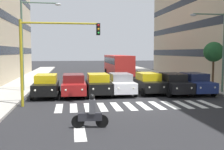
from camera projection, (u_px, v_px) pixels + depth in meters
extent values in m
plane|color=#262628|center=(137.00, 106.00, 17.67)|extent=(180.00, 180.00, 0.00)
cube|color=beige|center=(214.00, 17.00, 38.17)|extent=(9.71, 24.69, 16.81)
cube|color=black|center=(213.00, 53.00, 38.60)|extent=(9.75, 24.73, 0.90)
cube|color=black|center=(214.00, 29.00, 38.31)|extent=(9.75, 24.73, 0.90)
cube|color=black|center=(215.00, 4.00, 38.03)|extent=(9.75, 24.73, 0.90)
cube|color=silver|center=(208.00, 104.00, 18.41)|extent=(0.45, 2.80, 0.01)
cube|color=silver|center=(196.00, 104.00, 18.27)|extent=(0.45, 2.80, 0.01)
cube|color=silver|center=(183.00, 104.00, 18.14)|extent=(0.45, 2.80, 0.01)
cube|color=silver|center=(170.00, 105.00, 18.01)|extent=(0.45, 2.80, 0.01)
cube|color=silver|center=(157.00, 105.00, 17.87)|extent=(0.45, 2.80, 0.01)
cube|color=silver|center=(143.00, 106.00, 17.74)|extent=(0.45, 2.80, 0.01)
cube|color=silver|center=(130.00, 106.00, 17.61)|extent=(0.45, 2.80, 0.01)
cube|color=silver|center=(116.00, 106.00, 17.47)|extent=(0.45, 2.80, 0.01)
cube|color=silver|center=(102.00, 107.00, 17.34)|extent=(0.45, 2.80, 0.01)
cube|color=silver|center=(88.00, 107.00, 17.21)|extent=(0.45, 2.80, 0.01)
cube|color=silver|center=(74.00, 108.00, 17.07)|extent=(0.45, 2.80, 0.01)
cube|color=silver|center=(59.00, 108.00, 16.94)|extent=(0.45, 2.80, 0.01)
cube|color=silver|center=(80.00, 133.00, 11.68)|extent=(0.50, 2.20, 0.01)
cube|color=navy|center=(195.00, 85.00, 22.73)|extent=(1.80, 4.40, 0.80)
cube|color=#1D2547|center=(194.00, 77.00, 22.86)|extent=(1.58, 2.46, 0.60)
cylinder|color=black|center=(214.00, 92.00, 21.46)|extent=(0.22, 0.64, 0.64)
cylinder|color=black|center=(192.00, 93.00, 21.19)|extent=(0.22, 0.64, 0.64)
cylinder|color=black|center=(197.00, 87.00, 24.32)|extent=(0.22, 0.64, 0.64)
cylinder|color=black|center=(178.00, 88.00, 24.06)|extent=(0.22, 0.64, 0.64)
sphere|color=white|center=(215.00, 87.00, 20.69)|extent=(0.18, 0.18, 0.18)
sphere|color=white|center=(200.00, 88.00, 20.51)|extent=(0.18, 0.18, 0.18)
cube|color=black|center=(173.00, 86.00, 22.40)|extent=(1.80, 4.40, 0.80)
cube|color=black|center=(173.00, 77.00, 22.53)|extent=(1.58, 2.46, 0.60)
cylinder|color=black|center=(191.00, 93.00, 21.13)|extent=(0.22, 0.64, 0.64)
cylinder|color=black|center=(169.00, 93.00, 20.87)|extent=(0.22, 0.64, 0.64)
cylinder|color=black|center=(177.00, 88.00, 23.99)|extent=(0.22, 0.64, 0.64)
cylinder|color=black|center=(157.00, 88.00, 23.73)|extent=(0.22, 0.64, 0.64)
sphere|color=white|center=(191.00, 88.00, 20.36)|extent=(0.18, 0.18, 0.18)
sphere|color=white|center=(177.00, 88.00, 20.19)|extent=(0.18, 0.18, 0.18)
cube|color=black|center=(149.00, 85.00, 22.93)|extent=(1.80, 4.40, 0.80)
cube|color=yellow|center=(148.00, 76.00, 23.07)|extent=(1.58, 2.46, 0.60)
cylinder|color=black|center=(165.00, 92.00, 21.67)|extent=(0.22, 0.64, 0.64)
cylinder|color=black|center=(143.00, 92.00, 21.40)|extent=(0.22, 0.64, 0.64)
cylinder|color=black|center=(154.00, 87.00, 24.53)|extent=(0.22, 0.64, 0.64)
cylinder|color=black|center=(134.00, 88.00, 24.26)|extent=(0.22, 0.64, 0.64)
sphere|color=white|center=(164.00, 87.00, 20.89)|extent=(0.18, 0.18, 0.18)
sphere|color=white|center=(149.00, 87.00, 20.72)|extent=(0.18, 0.18, 0.18)
cube|color=silver|center=(121.00, 86.00, 22.36)|extent=(1.80, 4.40, 0.80)
cube|color=gray|center=(120.00, 77.00, 22.50)|extent=(1.58, 2.46, 0.60)
cylinder|color=black|center=(136.00, 93.00, 21.10)|extent=(0.22, 0.64, 0.64)
cylinder|color=black|center=(113.00, 93.00, 20.83)|extent=(0.22, 0.64, 0.64)
cylinder|color=black|center=(128.00, 88.00, 23.96)|extent=(0.22, 0.64, 0.64)
cylinder|color=black|center=(108.00, 88.00, 23.69)|extent=(0.22, 0.64, 0.64)
sphere|color=white|center=(134.00, 88.00, 20.32)|extent=(0.18, 0.18, 0.18)
sphere|color=white|center=(118.00, 88.00, 20.15)|extent=(0.18, 0.18, 0.18)
cube|color=black|center=(98.00, 86.00, 22.00)|extent=(1.80, 4.40, 0.80)
cube|color=yellow|center=(98.00, 77.00, 22.13)|extent=(1.58, 2.46, 0.60)
cylinder|color=black|center=(112.00, 94.00, 20.73)|extent=(0.22, 0.64, 0.64)
cylinder|color=black|center=(88.00, 94.00, 20.47)|extent=(0.22, 0.64, 0.64)
cylinder|color=black|center=(107.00, 89.00, 23.59)|extent=(0.22, 0.64, 0.64)
cylinder|color=black|center=(86.00, 89.00, 23.33)|extent=(0.22, 0.64, 0.64)
sphere|color=white|center=(109.00, 89.00, 19.96)|extent=(0.18, 0.18, 0.18)
sphere|color=white|center=(93.00, 89.00, 19.79)|extent=(0.18, 0.18, 0.18)
cube|color=maroon|center=(74.00, 87.00, 21.52)|extent=(1.80, 4.40, 0.80)
cube|color=maroon|center=(74.00, 78.00, 21.66)|extent=(1.58, 2.46, 0.60)
cylinder|color=black|center=(86.00, 95.00, 20.26)|extent=(0.22, 0.64, 0.64)
cylinder|color=black|center=(61.00, 95.00, 19.99)|extent=(0.22, 0.64, 0.64)
cylinder|color=black|center=(84.00, 89.00, 23.12)|extent=(0.22, 0.64, 0.64)
cylinder|color=black|center=(63.00, 90.00, 22.85)|extent=(0.22, 0.64, 0.64)
sphere|color=white|center=(82.00, 90.00, 19.48)|extent=(0.18, 0.18, 0.18)
sphere|color=white|center=(66.00, 90.00, 19.31)|extent=(0.18, 0.18, 0.18)
cube|color=black|center=(46.00, 87.00, 21.27)|extent=(1.80, 4.40, 0.80)
cube|color=yellow|center=(46.00, 78.00, 21.41)|extent=(1.58, 2.46, 0.60)
cylinder|color=black|center=(57.00, 95.00, 20.01)|extent=(0.22, 0.64, 0.64)
cylinder|color=black|center=(32.00, 96.00, 19.74)|extent=(0.22, 0.64, 0.64)
cylinder|color=black|center=(59.00, 90.00, 22.87)|extent=(0.22, 0.64, 0.64)
cylinder|color=black|center=(37.00, 90.00, 22.60)|extent=(0.22, 0.64, 0.64)
sphere|color=white|center=(52.00, 90.00, 19.23)|extent=(0.18, 0.18, 0.18)
sphere|color=white|center=(35.00, 90.00, 19.06)|extent=(0.18, 0.18, 0.18)
cube|color=red|center=(118.00, 64.00, 37.83)|extent=(2.50, 10.50, 2.50)
cube|color=black|center=(118.00, 60.00, 37.78)|extent=(2.52, 9.87, 0.80)
cylinder|color=black|center=(133.00, 76.00, 34.50)|extent=(0.28, 1.00, 1.00)
cylinder|color=black|center=(113.00, 76.00, 34.13)|extent=(0.28, 1.00, 1.00)
cylinder|color=black|center=(122.00, 72.00, 41.22)|extent=(0.28, 1.00, 1.00)
cylinder|color=black|center=(106.00, 72.00, 40.85)|extent=(0.28, 1.00, 1.00)
cylinder|color=black|center=(78.00, 122.00, 12.49)|extent=(0.61, 0.14, 0.60)
cylinder|color=black|center=(102.00, 121.00, 12.58)|extent=(0.61, 0.14, 0.60)
cube|color=#232328|center=(90.00, 117.00, 12.51)|extent=(1.11, 0.31, 0.36)
cube|color=#4C4C51|center=(92.00, 106.00, 12.48)|extent=(0.30, 0.38, 0.64)
sphere|color=black|center=(92.00, 97.00, 12.44)|extent=(0.26, 0.26, 0.26)
cylinder|color=#AD991E|center=(21.00, 64.00, 17.24)|extent=(0.18, 0.18, 5.50)
cylinder|color=#AD991E|center=(60.00, 23.00, 17.39)|extent=(4.88, 0.12, 0.12)
cube|color=black|center=(98.00, 29.00, 17.78)|extent=(0.24, 0.28, 0.76)
sphere|color=red|center=(98.00, 25.00, 17.61)|extent=(0.14, 0.14, 0.14)
sphere|color=orange|center=(98.00, 29.00, 17.64)|extent=(0.14, 0.14, 0.14)
sphere|color=green|center=(98.00, 33.00, 17.66)|extent=(0.14, 0.14, 0.14)
cylinder|color=#4C6B56|center=(223.00, 53.00, 22.51)|extent=(0.16, 0.16, 6.52)
cylinder|color=#4C6B56|center=(209.00, 14.00, 22.05)|extent=(2.72, 0.10, 0.10)
ellipsoid|color=#B7BCC1|center=(193.00, 15.00, 21.86)|extent=(0.56, 0.28, 0.20)
cylinder|color=#4C6B56|center=(22.00, 46.00, 23.34)|extent=(0.16, 0.16, 7.65)
cylinder|color=#4C6B56|center=(40.00, 3.00, 23.25)|extent=(3.05, 0.10, 0.10)
ellipsoid|color=#B7BCC1|center=(58.00, 4.00, 23.49)|extent=(0.56, 0.28, 0.20)
cylinder|color=#513823|center=(213.00, 73.00, 25.71)|extent=(0.20, 0.20, 2.78)
sphere|color=#235B2D|center=(214.00, 52.00, 25.55)|extent=(1.86, 1.86, 1.86)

